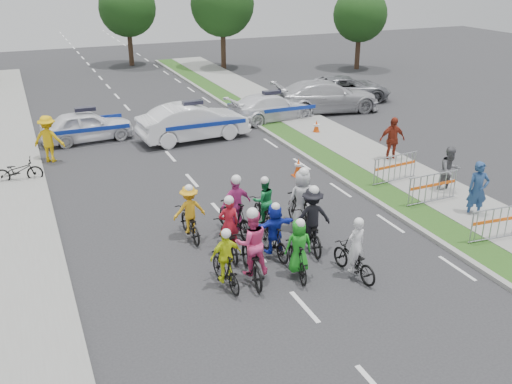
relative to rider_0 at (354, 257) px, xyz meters
name	(u,v)px	position (x,y,z in m)	size (l,w,h in m)	color
ground	(305,307)	(-1.83, -0.77, -0.57)	(90.00, 90.00, 0.00)	#28282B
curb_right	(368,196)	(3.27, 4.23, -0.51)	(0.20, 60.00, 0.12)	gray
grass_strip	(385,194)	(3.97, 4.23, -0.51)	(1.20, 60.00, 0.11)	#224516
sidewalk_right	(427,186)	(5.77, 4.23, -0.50)	(2.40, 60.00, 0.13)	gray
sidewalk_left	(6,262)	(-8.33, 4.23, -0.50)	(3.00, 60.00, 0.13)	gray
rider_0	(354,257)	(0.00, 0.00, 0.00)	(0.78, 1.73, 1.71)	black
rider_1	(298,253)	(-1.34, 0.58, 0.09)	(0.77, 1.65, 1.68)	black
rider_2	(251,253)	(-2.49, 0.94, 0.18)	(0.98, 2.07, 2.03)	black
rider_3	(226,264)	(-3.23, 0.83, 0.07)	(0.86, 1.60, 1.65)	black
rider_4	(311,224)	(-0.29, 1.81, 0.18)	(1.18, 2.00, 1.95)	black
rider_5	(274,233)	(-1.47, 1.77, 0.14)	(1.35, 1.61, 1.66)	black
rider_6	(229,235)	(-2.58, 2.35, 0.04)	(0.82, 1.85, 1.83)	black
rider_7	(301,206)	(-0.01, 2.94, 0.22)	(0.89, 1.98, 2.06)	black
rider_8	(263,208)	(-0.97, 3.60, 0.06)	(0.74, 1.69, 1.69)	black
rider_9	(236,212)	(-1.96, 3.38, 0.18)	(1.05, 1.94, 1.97)	black
rider_10	(190,217)	(-3.26, 3.78, 0.11)	(0.96, 1.70, 1.73)	black
police_car_0	(87,126)	(-4.65, 14.84, 0.12)	(1.63, 4.04, 1.38)	white
police_car_1	(193,122)	(-0.21, 13.10, 0.25)	(1.73, 4.97, 1.64)	white
police_car_2	(271,107)	(4.40, 14.75, 0.11)	(1.90, 4.66, 1.35)	white
civilian_sedan	(326,96)	(7.81, 15.17, 0.26)	(2.33, 5.72, 1.66)	#B7B7BC
civilian_suv	(345,88)	(10.06, 16.87, 0.15)	(2.37, 5.15, 1.43)	slate
spectator_0	(478,190)	(5.53, 1.61, 0.36)	(0.68, 0.44, 1.85)	navy
spectator_1	(450,171)	(6.05, 3.49, 0.29)	(0.83, 0.65, 1.71)	#5B5A5F
spectator_2	(392,140)	(6.21, 7.07, 0.36)	(1.09, 0.45, 1.86)	maroon
marshal_hiviz	(49,139)	(-6.44, 12.54, 0.38)	(1.23, 0.71, 1.91)	#E2AE0B
barrier_0	(499,225)	(4.87, -0.02, -0.01)	(2.00, 0.50, 1.12)	#A5A8AD
barrier_1	(432,189)	(4.87, 2.91, -0.01)	(2.00, 0.50, 1.12)	#A5A8AD
barrier_2	(395,170)	(4.87, 4.98, -0.01)	(2.00, 0.50, 1.12)	#A5A8AD
cone_0	(298,168)	(2.02, 7.09, -0.23)	(0.40, 0.40, 0.70)	#F24C0C
cone_1	(316,127)	(5.29, 11.62, -0.23)	(0.40, 0.40, 0.70)	#F24C0C
parked_bike	(18,171)	(-7.73, 10.56, -0.12)	(0.60, 1.72, 0.90)	black
tree_1	(222,4)	(7.17, 29.23, 3.97)	(4.55, 4.55, 6.82)	#382619
tree_2	(360,15)	(16.17, 25.23, 3.27)	(3.85, 3.85, 5.77)	#382619
tree_4	(127,8)	(1.17, 33.23, 3.62)	(4.20, 4.20, 6.30)	#382619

